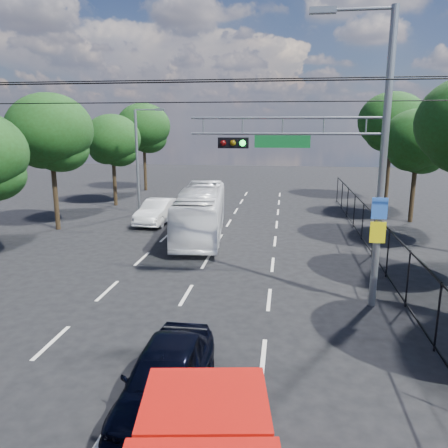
% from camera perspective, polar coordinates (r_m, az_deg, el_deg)
% --- Properties ---
extents(lane_markings, '(6.12, 38.00, 0.01)m').
position_cam_1_polar(lane_markings, '(21.67, -1.43, -3.33)').
color(lane_markings, beige).
rests_on(lane_markings, ground).
extents(signal_mast, '(6.43, 0.39, 9.50)m').
position_cam_1_polar(signal_mast, '(14.66, 15.47, 9.29)').
color(signal_mast, slate).
rests_on(signal_mast, ground).
extents(streetlight_left, '(2.09, 0.22, 7.08)m').
position_cam_1_polar(streetlight_left, '(30.22, -10.98, 8.63)').
color(streetlight_left, slate).
rests_on(streetlight_left, ground).
extents(utility_wires, '(22.00, 5.04, 0.74)m').
position_cam_1_polar(utility_wires, '(15.78, -4.78, 17.16)').
color(utility_wires, black).
rests_on(utility_wires, ground).
extents(fence_right, '(0.06, 34.03, 2.00)m').
position_cam_1_polar(fence_right, '(19.80, 19.90, -2.58)').
color(fence_right, black).
rests_on(fence_right, ground).
extents(tree_right_d, '(4.32, 4.32, 7.02)m').
position_cam_1_polar(tree_right_d, '(29.67, 23.96, 9.47)').
color(tree_right_d, black).
rests_on(tree_right_d, ground).
extents(tree_right_e, '(5.28, 5.28, 8.58)m').
position_cam_1_polar(tree_right_e, '(37.46, 21.10, 11.85)').
color(tree_right_e, black).
rests_on(tree_right_e, ground).
extents(tree_left_c, '(4.80, 4.80, 7.80)m').
position_cam_1_polar(tree_left_c, '(27.01, -21.67, 10.59)').
color(tree_left_c, black).
rests_on(tree_left_c, ground).
extents(tree_left_d, '(4.20, 4.20, 6.83)m').
position_cam_1_polar(tree_left_d, '(34.08, -14.32, 10.23)').
color(tree_left_d, black).
rests_on(tree_left_d, ground).
extents(tree_left_e, '(4.92, 4.92, 7.99)m').
position_cam_1_polar(tree_left_e, '(41.64, -10.43, 11.93)').
color(tree_left_e, black).
rests_on(tree_left_e, ground).
extents(navy_hatchback, '(1.68, 4.16, 1.42)m').
position_cam_1_polar(navy_hatchback, '(10.09, -7.53, -19.11)').
color(navy_hatchback, black).
rests_on(navy_hatchback, ground).
extents(white_bus, '(3.24, 9.75, 2.66)m').
position_cam_1_polar(white_bus, '(24.13, -3.01, 1.58)').
color(white_bus, white).
rests_on(white_bus, ground).
extents(white_van, '(1.93, 4.62, 1.49)m').
position_cam_1_polar(white_van, '(27.65, -8.64, 1.65)').
color(white_van, white).
rests_on(white_van, ground).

